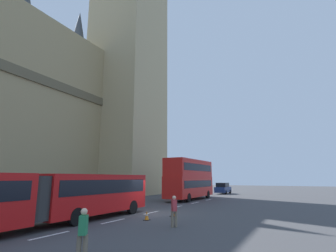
# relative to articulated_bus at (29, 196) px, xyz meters

# --- Properties ---
(ground_plane) EXTENTS (160.00, 160.00, 0.00)m
(ground_plane) POSITION_rel_articulated_bus_xyz_m (8.65, -1.99, -1.75)
(ground_plane) COLOR #424244
(lane_centre_marking) EXTENTS (34.40, 0.16, 0.01)m
(lane_centre_marking) POSITION_rel_articulated_bus_xyz_m (6.78, -1.99, -1.74)
(lane_centre_marking) COLOR silver
(lane_centre_marking) RESTS_ON ground_plane
(articulated_bus) EXTENTS (18.63, 2.54, 2.90)m
(articulated_bus) POSITION_rel_articulated_bus_xyz_m (0.00, 0.00, 0.00)
(articulated_bus) COLOR red
(articulated_bus) RESTS_ON ground_plane
(double_decker_bus) EXTENTS (10.17, 2.54, 4.90)m
(double_decker_bus) POSITION_rel_articulated_bus_xyz_m (21.65, 0.00, 0.96)
(double_decker_bus) COLOR red
(double_decker_bus) RESTS_ON ground_plane
(sedan_lead) EXTENTS (4.40, 1.86, 1.85)m
(sedan_lead) POSITION_rel_articulated_bus_xyz_m (35.60, -0.21, -0.83)
(sedan_lead) COLOR navy
(sedan_lead) RESTS_ON ground_plane
(traffic_cone_west) EXTENTS (0.36, 0.36, 0.58)m
(traffic_cone_west) POSITION_rel_articulated_bus_xyz_m (5.79, -3.65, -1.46)
(traffic_cone_west) COLOR black
(traffic_cone_west) RESTS_ON ground_plane
(traffic_cone_middle) EXTENTS (0.36, 0.36, 0.58)m
(traffic_cone_middle) POSITION_rel_articulated_bus_xyz_m (8.02, -4.40, -1.46)
(traffic_cone_middle) COLOR black
(traffic_cone_middle) RESTS_ON ground_plane
(pedestrian_near_cones) EXTENTS (0.47, 0.43, 1.69)m
(pedestrian_near_cones) POSITION_rel_articulated_bus_xyz_m (-2.37, -6.34, -0.83)
(pedestrian_near_cones) COLOR #726651
(pedestrian_near_cones) RESTS_ON ground_plane
(pedestrian_by_kerb) EXTENTS (0.46, 0.44, 1.69)m
(pedestrian_by_kerb) POSITION_rel_articulated_bus_xyz_m (4.47, -6.28, -0.83)
(pedestrian_by_kerb) COLOR #726651
(pedestrian_by_kerb) RESTS_ON ground_plane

